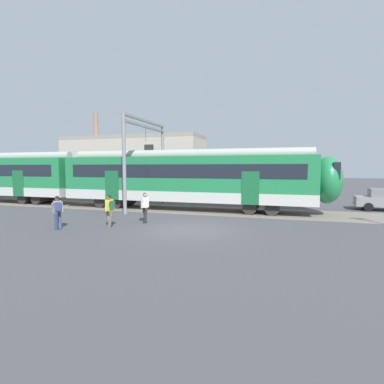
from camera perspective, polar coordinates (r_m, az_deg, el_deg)
ground_plane at (r=14.75m, az=-0.58°, el=-7.21°), size 160.00×160.00×0.00m
track_bed at (r=27.40m, az=-23.97°, el=-2.06°), size 80.00×4.40×0.01m
pedestrian_grey at (r=16.06m, az=-24.24°, el=-3.06°), size 0.50×0.68×1.67m
pedestrian_yellow at (r=15.76m, az=-15.41°, el=-2.96°), size 0.62×0.58×1.67m
pedestrian_white at (r=16.57m, az=-8.96°, el=-2.57°), size 0.55×0.66×1.67m
catenary_gantry at (r=22.74m, az=-8.75°, el=7.86°), size 0.24×6.64×6.53m
background_building at (r=33.99m, az=-11.17°, el=4.91°), size 15.53×5.00×9.20m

